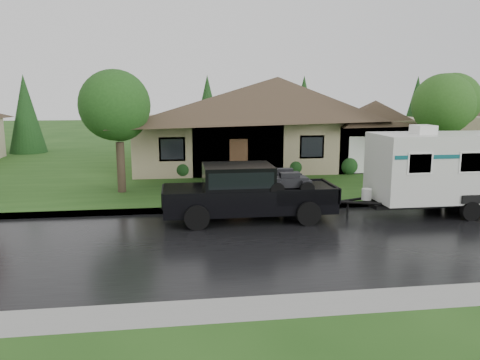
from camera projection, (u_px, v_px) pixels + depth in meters
name	position (u px, v px, depth m)	size (l,w,h in m)	color
ground	(305.00, 223.00, 17.26)	(140.00, 140.00, 0.00)	#224A17
road	(321.00, 239.00, 15.31)	(140.00, 8.00, 0.01)	black
curb	(290.00, 206.00, 19.44)	(140.00, 0.50, 0.15)	gray
lawn	(245.00, 162.00, 31.85)	(140.00, 26.00, 0.15)	#224A17
house_main	(282.00, 111.00, 30.39)	(19.44, 10.80, 6.90)	tan
tree_left_green	(118.00, 112.00, 21.28)	(3.24, 3.24, 5.36)	#382B1E
tree_right_green	(446.00, 104.00, 24.97)	(3.47, 3.47, 5.74)	#382B1E
shrub_row	(294.00, 166.00, 26.47)	(13.60, 1.00, 1.00)	#143814
pickup_truck	(246.00, 191.00, 17.47)	(6.34, 2.41, 2.11)	black
travel_trailer	(465.00, 166.00, 18.53)	(7.82, 2.75, 3.51)	silver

